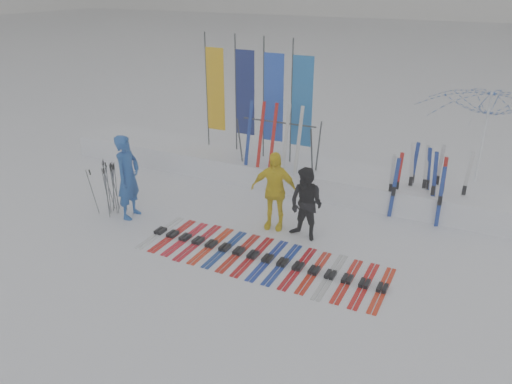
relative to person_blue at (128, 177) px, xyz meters
The scene contains 11 objects.
ground 3.16m from the person_blue, 21.27° to the right, with size 120.00×120.00×0.00m, color white.
snow_bank 4.54m from the person_blue, 51.42° to the left, with size 14.00×1.60×0.60m, color white.
person_blue is the anchor object (origin of this frame).
person_black 4.11m from the person_blue, 11.55° to the left, with size 0.77×0.60×1.59m, color black.
person_yellow 3.36m from the person_blue, 17.03° to the left, with size 1.04×0.43×1.78m, color yellow.
tent_canopy 8.26m from the person_blue, 30.77° to the left, with size 3.20×3.27×2.94m, color white.
ski_row 3.69m from the person_blue, ahead, with size 5.06×1.69×0.07m.
pole_cluster 0.70m from the person_blue, behind, with size 0.71×0.68×1.25m.
feather_flags 4.18m from the person_blue, 68.94° to the left, with size 3.30×0.33×3.20m.
ski_rack 3.92m from the person_blue, 52.80° to the left, with size 2.04×0.80×1.23m.
upright_skis 6.78m from the person_blue, 27.16° to the left, with size 1.63×1.09×1.69m.
Camera 1 is at (4.49, -7.04, 5.23)m, focal length 35.00 mm.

